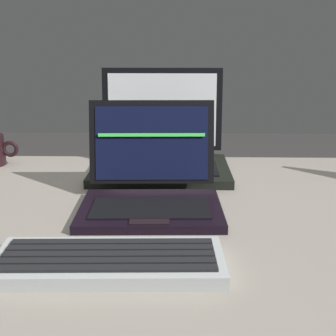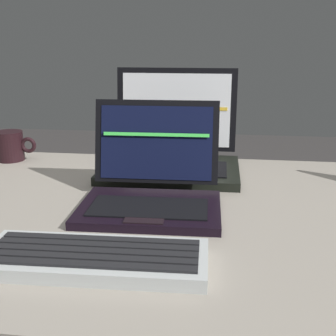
{
  "view_description": "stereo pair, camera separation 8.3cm",
  "coord_description": "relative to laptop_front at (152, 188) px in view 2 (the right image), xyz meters",
  "views": [
    {
      "loc": [
        0.04,
        -0.8,
        1.04
      ],
      "look_at": [
        0.02,
        -0.0,
        0.8
      ],
      "focal_mm": 45.85,
      "sensor_mm": 36.0,
      "label": 1
    },
    {
      "loc": [
        0.12,
        -0.79,
        1.04
      ],
      "look_at": [
        0.02,
        -0.0,
        0.8
      ],
      "focal_mm": 45.85,
      "sensor_mm": 36.0,
      "label": 2
    }
  ],
  "objects": [
    {
      "name": "desk",
      "position": [
        0.01,
        -0.01,
        -0.13
      ],
      "size": [
        1.57,
        0.8,
        0.71
      ],
      "color": "#9C9386",
      "rests_on": "ground"
    },
    {
      "name": "laptop_rear",
      "position": [
        0.01,
        0.26,
        0.01
      ],
      "size": [
        0.34,
        0.27,
        0.25
      ],
      "color": "black",
      "rests_on": "desk"
    },
    {
      "name": "coffee_mug",
      "position": [
        -0.45,
        0.3,
        -0.0
      ],
      "size": [
        0.12,
        0.08,
        0.08
      ],
      "color": "black",
      "rests_on": "desk"
    },
    {
      "name": "laptop_front",
      "position": [
        0.0,
        0.0,
        0.0
      ],
      "size": [
        0.28,
        0.24,
        0.2
      ],
      "color": "black",
      "rests_on": "desk"
    },
    {
      "name": "external_keyboard",
      "position": [
        -0.05,
        -0.24,
        -0.03
      ],
      "size": [
        0.34,
        0.14,
        0.03
      ],
      "color": "silver",
      "rests_on": "desk"
    }
  ]
}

